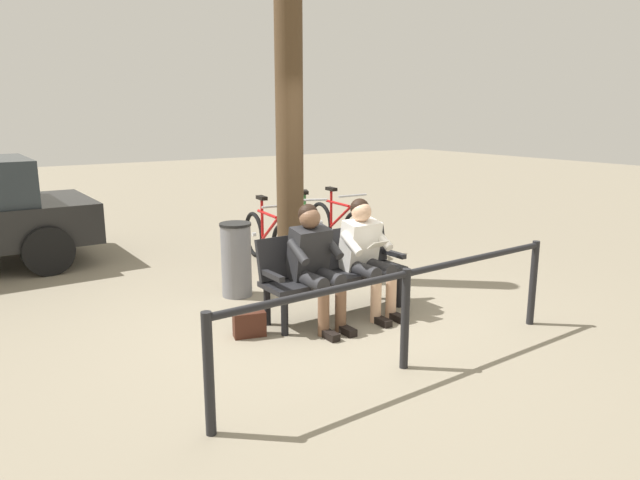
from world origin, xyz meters
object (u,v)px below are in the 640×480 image
object	(u,v)px
person_companion	(315,260)
bicycle_silver	(268,239)
person_reading	(366,251)
bench	(332,267)
litter_bin	(236,260)
bicycle_purple	(337,226)
bicycle_blue	(307,231)
tree_trunk	(289,130)
handbag	(249,324)

from	to	relation	value
person_companion	bicycle_silver	bearing A→B (deg)	-108.26
person_reading	bench	bearing A→B (deg)	-27.24
person_companion	litter_bin	size ratio (longest dim) A/B	1.41
person_reading	bicycle_purple	bearing A→B (deg)	-120.33
person_reading	bicycle_blue	distance (m)	2.62
bicycle_blue	bicycle_purple	bearing A→B (deg)	119.64
bicycle_purple	tree_trunk	bearing A→B (deg)	-51.81
person_companion	handbag	size ratio (longest dim) A/B	4.00
bench	bicycle_purple	distance (m)	2.94
bench	person_reading	world-z (taller)	person_reading
bicycle_purple	bicycle_silver	bearing A→B (deg)	-77.13
person_reading	person_companion	world-z (taller)	same
handbag	bicycle_purple	world-z (taller)	bicycle_purple
bench	person_companion	bearing A→B (deg)	27.11
person_reading	litter_bin	size ratio (longest dim) A/B	1.41
bench	person_companion	world-z (taller)	person_companion
handbag	bicycle_purple	size ratio (longest dim) A/B	0.18
handbag	person_reading	bearing A→B (deg)	177.41
tree_trunk	bicycle_purple	xyz separation A→B (m)	(-1.43, -1.01, -1.50)
bench	person_reading	size ratio (longest dim) A/B	1.34
person_companion	bicycle_blue	xyz separation A→B (m)	(-1.46, -2.48, -0.30)
litter_bin	tree_trunk	bearing A→B (deg)	-163.61
bench	bicycle_silver	bearing A→B (deg)	-101.55
person_companion	handbag	distance (m)	0.88
bicycle_blue	bicycle_silver	distance (m)	0.77
tree_trunk	bicycle_purple	world-z (taller)	tree_trunk
handbag	bicycle_silver	distance (m)	2.64
person_reading	bicycle_silver	distance (m)	2.31
handbag	bicycle_blue	xyz separation A→B (m)	(-2.15, -2.41, 0.24)
person_reading	bicycle_blue	xyz separation A→B (m)	(-0.82, -2.47, -0.31)
handbag	bicycle_purple	bearing A→B (deg)	-138.11
person_reading	person_companion	distance (m)	0.64
bicycle_blue	bicycle_silver	size ratio (longest dim) A/B	0.92
person_reading	tree_trunk	bearing A→B (deg)	-90.44
bicycle_silver	litter_bin	bearing A→B (deg)	-37.45
bench	bicycle_purple	bearing A→B (deg)	-127.35
bicycle_purple	person_companion	bearing A→B (deg)	-36.14
person_reading	person_companion	size ratio (longest dim) A/B	1.00
bench	tree_trunk	distance (m)	1.94
bicycle_silver	person_reading	bearing A→B (deg)	3.64
bench	bicycle_blue	distance (m)	2.59
tree_trunk	bicycle_blue	size ratio (longest dim) A/B	2.40
bench	litter_bin	world-z (taller)	bench
person_companion	bicycle_silver	size ratio (longest dim) A/B	0.72
handbag	bicycle_silver	world-z (taller)	bicycle_silver
bicycle_purple	bicycle_silver	world-z (taller)	same
person_companion	handbag	bearing A→B (deg)	-6.89
litter_bin	bicycle_blue	size ratio (longest dim) A/B	0.55
bicycle_silver	tree_trunk	bearing A→B (deg)	-1.02
litter_bin	bicycle_purple	size ratio (longest dim) A/B	0.51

